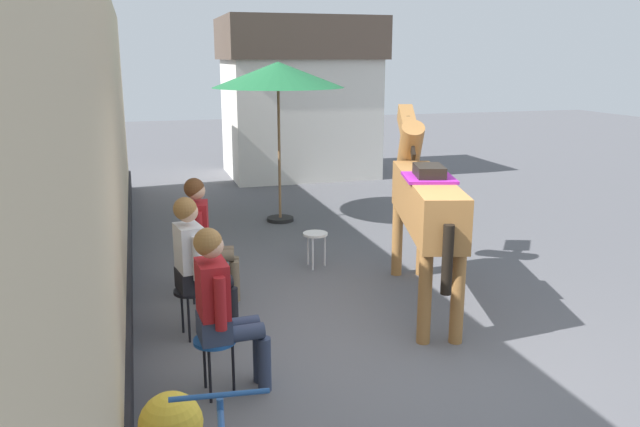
{
  "coord_description": "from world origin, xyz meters",
  "views": [
    {
      "loc": [
        -2.2,
        -4.96,
        2.64
      ],
      "look_at": [
        -0.4,
        1.2,
        1.05
      ],
      "focal_mm": 35.37,
      "sensor_mm": 36.0,
      "label": 1
    }
  ],
  "objects_px": {
    "seated_visitor_near": "(221,303)",
    "spare_stool_white": "(315,237)",
    "saddled_horse_center": "(424,199)",
    "cafe_parasol": "(278,76)",
    "seated_visitor_middle": "(197,259)",
    "seated_visitor_far": "(204,233)"
  },
  "relations": [
    {
      "from": "seated_visitor_middle",
      "to": "seated_visitor_far",
      "type": "xyz_separation_m",
      "value": [
        0.17,
        0.91,
        0.0
      ]
    },
    {
      "from": "saddled_horse_center",
      "to": "cafe_parasol",
      "type": "bearing_deg",
      "value": 100.66
    },
    {
      "from": "seated_visitor_middle",
      "to": "saddled_horse_center",
      "type": "height_order",
      "value": "saddled_horse_center"
    },
    {
      "from": "seated_visitor_near",
      "to": "spare_stool_white",
      "type": "height_order",
      "value": "seated_visitor_near"
    },
    {
      "from": "seated_visitor_middle",
      "to": "spare_stool_white",
      "type": "xyz_separation_m",
      "value": [
        1.65,
        1.66,
        -0.38
      ]
    },
    {
      "from": "seated_visitor_near",
      "to": "cafe_parasol",
      "type": "distance_m",
      "value": 5.75
    },
    {
      "from": "saddled_horse_center",
      "to": "cafe_parasol",
      "type": "height_order",
      "value": "cafe_parasol"
    },
    {
      "from": "seated_visitor_middle",
      "to": "spare_stool_white",
      "type": "height_order",
      "value": "seated_visitor_middle"
    },
    {
      "from": "seated_visitor_far",
      "to": "spare_stool_white",
      "type": "distance_m",
      "value": 1.7
    },
    {
      "from": "seated_visitor_near",
      "to": "seated_visitor_far",
      "type": "bearing_deg",
      "value": 87.52
    },
    {
      "from": "saddled_horse_center",
      "to": "spare_stool_white",
      "type": "relative_size",
      "value": 6.36
    },
    {
      "from": "seated_visitor_near",
      "to": "seated_visitor_middle",
      "type": "xyz_separation_m",
      "value": [
        -0.08,
        1.16,
        0.0
      ]
    },
    {
      "from": "cafe_parasol",
      "to": "spare_stool_white",
      "type": "height_order",
      "value": "cafe_parasol"
    },
    {
      "from": "seated_visitor_near",
      "to": "seated_visitor_far",
      "type": "relative_size",
      "value": 1.0
    },
    {
      "from": "saddled_horse_center",
      "to": "seated_visitor_far",
      "type": "bearing_deg",
      "value": 163.62
    },
    {
      "from": "seated_visitor_middle",
      "to": "cafe_parasol",
      "type": "xyz_separation_m",
      "value": [
        1.74,
        4.11,
        1.59
      ]
    },
    {
      "from": "spare_stool_white",
      "to": "seated_visitor_middle",
      "type": "bearing_deg",
      "value": -134.79
    },
    {
      "from": "seated_visitor_far",
      "to": "saddled_horse_center",
      "type": "height_order",
      "value": "saddled_horse_center"
    },
    {
      "from": "cafe_parasol",
      "to": "spare_stool_white",
      "type": "bearing_deg",
      "value": -92.11
    },
    {
      "from": "seated_visitor_near",
      "to": "spare_stool_white",
      "type": "bearing_deg",
      "value": 60.95
    },
    {
      "from": "seated_visitor_far",
      "to": "seated_visitor_near",
      "type": "bearing_deg",
      "value": -92.48
    },
    {
      "from": "seated_visitor_far",
      "to": "spare_stool_white",
      "type": "relative_size",
      "value": 3.02
    }
  ]
}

